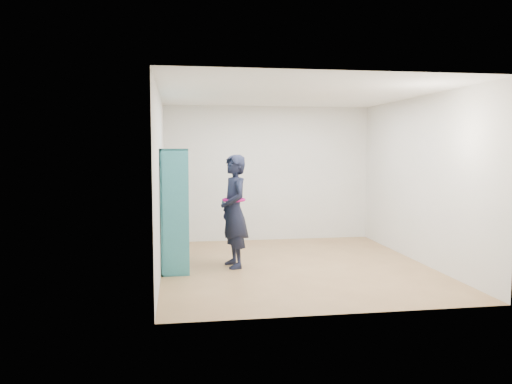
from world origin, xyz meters
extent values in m
plane|color=olive|center=(0.00, 0.00, 0.00)|extent=(4.50, 4.50, 0.00)
plane|color=white|center=(0.00, 0.00, 2.60)|extent=(4.50, 4.50, 0.00)
cube|color=silver|center=(-2.00, 0.00, 1.30)|extent=(0.02, 4.50, 2.60)
cube|color=silver|center=(2.00, 0.00, 1.30)|extent=(0.02, 4.50, 2.60)
cube|color=silver|center=(0.00, 2.25, 1.30)|extent=(4.00, 0.02, 2.60)
cube|color=silver|center=(0.00, -2.25, 1.30)|extent=(4.00, 0.02, 2.60)
cube|color=#28747E|center=(-1.79, -0.34, 0.89)|extent=(0.39, 0.03, 1.79)
cube|color=#28747E|center=(-1.79, 0.97, 0.89)|extent=(0.39, 0.03, 1.79)
cube|color=#28747E|center=(-1.79, 0.32, 0.01)|extent=(0.39, 1.34, 0.03)
cube|color=#28747E|center=(-1.79, 0.32, 1.77)|extent=(0.39, 1.34, 0.03)
cube|color=#28747E|center=(-1.98, 0.32, 0.89)|extent=(0.03, 1.34, 1.79)
cube|color=#28747E|center=(-1.79, 0.10, 0.89)|extent=(0.36, 0.03, 1.73)
cube|color=#28747E|center=(-1.79, 0.53, 0.89)|extent=(0.36, 0.03, 1.73)
cube|color=#28747E|center=(-1.79, 0.32, 0.46)|extent=(0.36, 1.28, 0.03)
cube|color=#28747E|center=(-1.79, 0.32, 0.89)|extent=(0.36, 1.28, 0.03)
cube|color=#28747E|center=(-1.79, 0.32, 1.33)|extent=(0.36, 1.28, 0.03)
cube|color=beige|center=(-1.77, -0.12, 0.07)|extent=(0.25, 0.16, 0.06)
cube|color=black|center=(-1.76, -0.18, 0.62)|extent=(0.20, 0.18, 0.29)
cube|color=maroon|center=(-1.76, -0.18, 1.06)|extent=(0.20, 0.18, 0.30)
cube|color=silver|center=(-1.77, -0.12, 1.37)|extent=(0.25, 0.16, 0.06)
cube|color=navy|center=(-1.76, 0.25, 0.16)|extent=(0.20, 0.18, 0.24)
cube|color=brown|center=(-1.76, 0.25, 0.62)|extent=(0.20, 0.18, 0.29)
cube|color=#BFB28C|center=(-1.77, 0.31, 0.94)|extent=(0.25, 0.16, 0.06)
cube|color=#26594C|center=(-1.76, 0.25, 1.48)|extent=(0.20, 0.18, 0.28)
cube|color=beige|center=(-1.76, 0.68, 0.16)|extent=(0.20, 0.18, 0.23)
cube|color=black|center=(-1.77, 0.74, 0.52)|extent=(0.25, 0.16, 0.09)
cube|color=maroon|center=(-1.76, 0.68, 1.07)|extent=(0.20, 0.18, 0.33)
cube|color=silver|center=(-1.76, 0.68, 1.49)|extent=(0.20, 0.18, 0.29)
imported|color=black|center=(-0.92, 0.10, 0.85)|extent=(0.53, 0.69, 1.70)
torus|color=#AC0D67|center=(-0.92, 0.10, 1.02)|extent=(0.42, 0.42, 0.04)
cube|color=silver|center=(-1.08, 0.16, 0.96)|extent=(0.04, 0.10, 0.14)
cube|color=black|center=(-1.08, 0.16, 0.96)|extent=(0.04, 0.10, 0.13)
camera|label=1|loc=(-1.75, -7.30, 1.79)|focal=35.00mm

